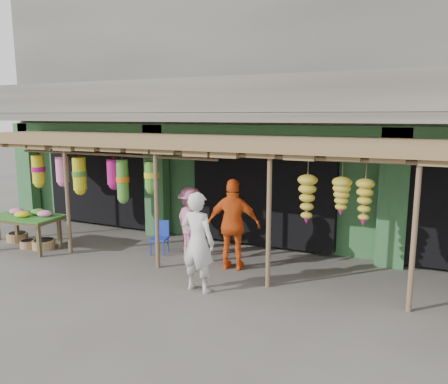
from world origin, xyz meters
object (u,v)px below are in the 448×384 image
at_px(blue_chair, 160,235).
at_px(person_shopper, 190,222).
at_px(person_vendor, 234,225).
at_px(person_front, 198,242).
at_px(flower_table, 27,218).

xyz_separation_m(blue_chair, person_shopper, (0.75, 0.13, 0.38)).
xyz_separation_m(blue_chair, person_vendor, (2.02, -0.25, 0.53)).
relative_size(blue_chair, person_vendor, 0.40).
distance_m(blue_chair, person_front, 2.54).
bearing_deg(person_front, flower_table, 0.21).
bearing_deg(flower_table, person_vendor, 5.38).
bearing_deg(flower_table, person_shopper, 13.86).
distance_m(person_vendor, person_shopper, 1.33).
height_order(person_front, person_vendor, person_vendor).
bearing_deg(blue_chair, flower_table, -173.37).
bearing_deg(blue_chair, person_vendor, -20.65).
relative_size(flower_table, person_vendor, 0.88).
height_order(flower_table, person_vendor, person_vendor).
bearing_deg(person_front, person_shopper, -51.00).
bearing_deg(person_shopper, blue_chair, 45.68).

